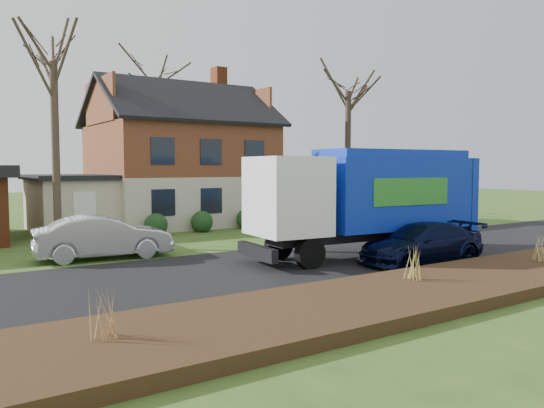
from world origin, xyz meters
TOP-DOWN VIEW (x-y plane):
  - ground at (0.00, 0.00)m, footprint 120.00×120.00m
  - road at (0.00, 0.00)m, footprint 80.00×7.00m
  - mulch_verge at (0.00, -5.30)m, footprint 80.00×3.50m
  - main_house at (1.49, 13.91)m, footprint 12.95×8.95m
  - garbage_truck at (3.12, -0.18)m, footprint 9.13×3.08m
  - silver_sedan at (-5.11, 4.62)m, footprint 4.78×2.06m
  - navy_wagon at (3.53, -2.17)m, footprint 4.74×2.20m
  - tree_front_west at (-5.86, 8.33)m, footprint 3.45×3.45m
  - tree_front_east at (11.04, 10.01)m, footprint 3.98×3.98m
  - tree_back at (3.72, 22.49)m, footprint 3.95×3.95m
  - grass_clump_west at (-7.85, -5.07)m, footprint 0.33×0.27m
  - grass_clump_mid at (0.14, -4.80)m, footprint 0.31×0.26m
  - grass_clump_east at (5.62, -5.08)m, footprint 0.32×0.26m

SIDE VIEW (x-z plane):
  - ground at x=0.00m, z-range 0.00..0.00m
  - road at x=0.00m, z-range 0.00..0.02m
  - mulch_verge at x=0.00m, z-range 0.00..0.30m
  - navy_wagon at x=3.53m, z-range 0.00..1.34m
  - grass_clump_east at x=5.62m, z-range 0.30..1.10m
  - grass_clump_mid at x=0.14m, z-range 0.30..1.17m
  - grass_clump_west at x=-7.85m, z-range 0.30..1.17m
  - silver_sedan at x=-5.11m, z-range 0.00..1.53m
  - garbage_truck at x=3.12m, z-range 0.29..4.14m
  - main_house at x=1.49m, z-range -0.60..8.66m
  - tree_front_west at x=-5.86m, z-range 3.32..13.58m
  - tree_front_east at x=11.04m, z-range 3.46..14.52m
  - tree_back at x=3.72m, z-range 4.17..16.69m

